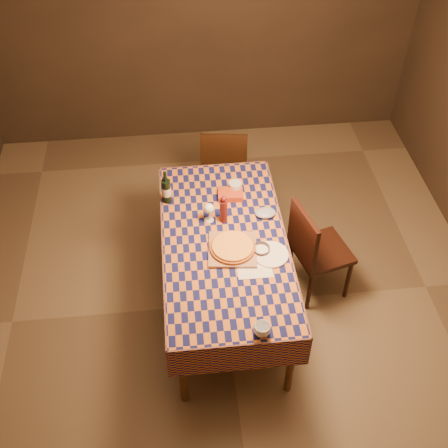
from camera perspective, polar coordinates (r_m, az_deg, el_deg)
The scene contains 16 objects.
room at distance 3.80m, azimuth 0.08°, elevation 4.30°, with size 5.00×5.10×2.70m.
dining_table at distance 4.26m, azimuth 0.07°, elevation -2.45°, with size 0.94×1.84×0.77m.
cutting_board at distance 4.13m, azimuth 0.88°, elevation -2.60°, with size 0.35×0.35×0.02m, color #9F6E4B.
pizza at distance 4.11m, azimuth 0.88°, elevation -2.34°, with size 0.38×0.38×0.03m.
pepper_mill at distance 4.27m, azimuth -0.04°, elevation 1.46°, with size 0.07×0.07×0.25m.
bowl at distance 4.12m, azimuth 3.81°, elevation -2.58°, with size 0.13×0.13×0.04m, color #5C454D.
wine_glass at distance 4.28m, azimuth -1.54°, elevation 1.52°, with size 0.09×0.09×0.17m.
wine_bottle at distance 4.47m, azimuth -5.87°, elevation 3.40°, with size 0.10×0.10×0.30m.
deli_tub at distance 4.58m, azimuth 1.16°, elevation 3.78°, with size 0.10×0.10×0.09m, color silver.
takeout_container at distance 4.54m, azimuth 0.66°, elevation 3.00°, with size 0.20×0.14×0.05m, color #AE3716.
white_plate at distance 4.11m, azimuth 4.78°, elevation -3.10°, with size 0.26×0.26×0.01m, color white.
tumbler at distance 3.65m, azimuth 3.89°, elevation -10.66°, with size 0.11×0.11×0.09m, color white.
flour_patch at distance 4.03m, azimuth 3.12°, elevation -4.49°, with size 0.25×0.19×0.00m, color white.
flour_bag at distance 4.40m, azimuth 4.23°, elevation 1.15°, with size 0.17×0.12×0.05m, color #919BBA.
chair_far at distance 5.29m, azimuth 0.00°, elevation 6.20°, with size 0.47×0.48×0.93m.
chair_right at distance 4.55m, azimuth 9.10°, elevation -2.41°, with size 0.52×0.52×0.93m.
Camera 1 is at (-0.31, -2.88, 3.81)m, focal length 45.00 mm.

